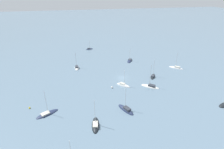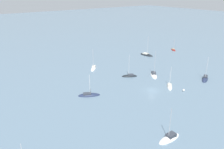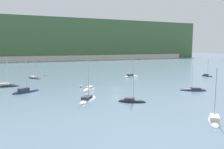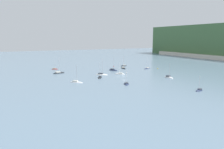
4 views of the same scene
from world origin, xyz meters
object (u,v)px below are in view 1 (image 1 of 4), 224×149
sailboat_8 (153,77)px  sailboat_9 (130,61)px  sailboat_0 (47,114)px  mooring_buoy_1 (112,87)px  sailboat_2 (150,87)px  mooring_buoy_0 (30,108)px  sailboat_4 (77,68)px  sailboat_6 (176,68)px  sailboat_11 (95,125)px  sailboat_12 (89,49)px  sailboat_10 (123,85)px  sailboat_3 (126,110)px

sailboat_8 → sailboat_9: (22.58, 4.90, -0.03)m
sailboat_0 → mooring_buoy_1: bearing=-3.4°
sailboat_2 → mooring_buoy_0: bearing=44.7°
mooring_buoy_0 → sailboat_4: bearing=-28.9°
mooring_buoy_1 → sailboat_0: bearing=115.8°
sailboat_6 → mooring_buoy_1: sailboat_6 is taller
sailboat_2 → sailboat_11: (-18.98, 27.06, -0.03)m
sailboat_8 → sailboat_12: 56.62m
sailboat_9 → sailboat_10: (-27.85, 11.77, 0.02)m
mooring_buoy_1 → sailboat_9: bearing=-30.9°
sailboat_0 → sailboat_12: bearing=43.4°
sailboat_0 → mooring_buoy_1: 28.81m
sailboat_3 → mooring_buoy_1: size_ratio=12.66×
sailboat_6 → sailboat_10: (-12.32, 33.58, -0.06)m
sailboat_9 → sailboat_10: sailboat_10 is taller
sailboat_0 → sailboat_10: size_ratio=1.14×
sailboat_11 → sailboat_8: bearing=-41.2°
sailboat_0 → sailboat_10: 34.26m
sailboat_6 → mooring_buoy_0: size_ratio=15.84×
sailboat_11 → mooring_buoy_1: 23.87m
sailboat_3 → sailboat_0: bearing=56.6°
sailboat_0 → mooring_buoy_1: size_ratio=12.16×
mooring_buoy_0 → sailboat_11: bearing=-121.6°
sailboat_4 → sailboat_11: bearing=-173.9°
sailboat_8 → sailboat_4: bearing=94.8°
sailboat_6 → sailboat_8: (-7.05, 16.91, -0.04)m
sailboat_0 → sailboat_12: 72.08m
sailboat_3 → mooring_buoy_1: 16.23m
sailboat_10 → sailboat_4: bearing=175.7°
sailboat_2 → sailboat_12: bearing=-31.3°
sailboat_8 → mooring_buoy_0: bearing=136.4°
sailboat_3 → sailboat_4: bearing=-4.6°
sailboat_4 → sailboat_12: sailboat_4 is taller
sailboat_0 → sailboat_11: 18.28m
sailboat_6 → mooring_buoy_1: (-13.35, 39.11, 0.27)m
sailboat_0 → sailboat_8: size_ratio=1.02×
sailboat_10 → sailboat_2: bearing=28.2°
sailboat_12 → sailboat_9: bearing=-63.1°
sailboat_2 → sailboat_8: bearing=-81.6°
sailboat_9 → sailboat_2: bearing=28.5°
sailboat_2 → mooring_buoy_1: (2.66, 16.97, 0.28)m
sailboat_0 → sailboat_9: (41.39, -43.24, -0.03)m
sailboat_9 → sailboat_0: bearing=-17.1°
sailboat_4 → sailboat_9: sailboat_4 is taller
sailboat_3 → sailboat_6: 47.65m
sailboat_0 → sailboat_6: 70.00m
mooring_buoy_0 → sailboat_3: bearing=-103.7°
sailboat_8 → mooring_buoy_0: (-14.08, 54.76, 0.21)m
sailboat_11 → mooring_buoy_0: sailboat_11 is taller
sailboat_3 → sailboat_6: bearing=-77.7°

